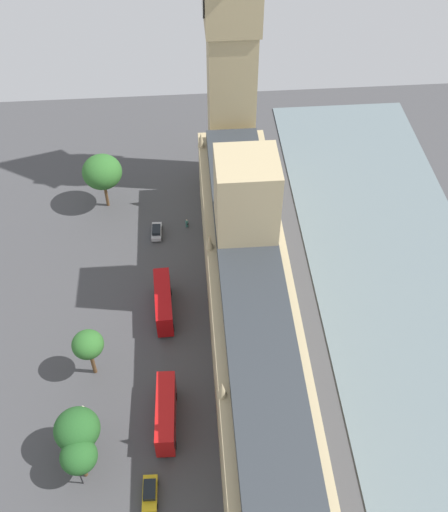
{
  "coord_description": "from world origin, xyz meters",
  "views": [
    {
      "loc": [
        5.88,
        48.41,
        77.0
      ],
      "look_at": [
        1.0,
        -15.43,
        8.47
      ],
      "focal_mm": 42.78,
      "sensor_mm": 36.0,
      "label": 1
    }
  ],
  "objects_px": {
    "car_silver_by_river_gate": "(157,231)",
    "street_lamp_slot_11": "(84,413)",
    "double_decker_bus_trailing": "(166,413)",
    "plane_tree_leading": "(88,345)",
    "double_decker_bus_kerbside": "(163,302)",
    "street_lamp_slot_10": "(77,469)",
    "car_yellow_cab_opposite_hall": "(150,493)",
    "clock_tower": "(232,32)",
    "pedestrian_far_end": "(187,223)",
    "plane_tree_midblock": "(79,456)",
    "plane_tree_corner": "(77,429)",
    "plane_tree_under_trees": "(102,172)",
    "parliament_building": "(253,326)"
  },
  "relations": [
    {
      "from": "plane_tree_corner",
      "to": "street_lamp_slot_11",
      "type": "bearing_deg",
      "value": -96.4
    },
    {
      "from": "pedestrian_far_end",
      "to": "street_lamp_slot_10",
      "type": "height_order",
      "value": "street_lamp_slot_10"
    },
    {
      "from": "double_decker_bus_kerbside",
      "to": "plane_tree_under_trees",
      "type": "relative_size",
      "value": 0.97
    },
    {
      "from": "double_decker_bus_kerbside",
      "to": "plane_tree_leading",
      "type": "distance_m",
      "value": 15.1
    },
    {
      "from": "plane_tree_midblock",
      "to": "plane_tree_under_trees",
      "type": "xyz_separation_m",
      "value": [
        -0.12,
        -52.05,
        2.6
      ]
    },
    {
      "from": "car_yellow_cab_opposite_hall",
      "to": "street_lamp_slot_11",
      "type": "relative_size",
      "value": 0.81
    },
    {
      "from": "double_decker_bus_trailing",
      "to": "street_lamp_slot_11",
      "type": "bearing_deg",
      "value": -178.01
    },
    {
      "from": "street_lamp_slot_10",
      "to": "car_silver_by_river_gate",
      "type": "bearing_deg",
      "value": -102.06
    },
    {
      "from": "double_decker_bus_kerbside",
      "to": "plane_tree_corner",
      "type": "height_order",
      "value": "plane_tree_corner"
    },
    {
      "from": "car_yellow_cab_opposite_hall",
      "to": "plane_tree_under_trees",
      "type": "distance_m",
      "value": 56.47
    },
    {
      "from": "street_lamp_slot_10",
      "to": "clock_tower",
      "type": "bearing_deg",
      "value": -111.99
    },
    {
      "from": "parliament_building",
      "to": "car_silver_by_river_gate",
      "type": "height_order",
      "value": "parliament_building"
    },
    {
      "from": "double_decker_bus_kerbside",
      "to": "car_yellow_cab_opposite_hall",
      "type": "relative_size",
      "value": 2.26
    },
    {
      "from": "street_lamp_slot_10",
      "to": "double_decker_bus_kerbside",
      "type": "bearing_deg",
      "value": -111.7
    },
    {
      "from": "pedestrian_far_end",
      "to": "plane_tree_corner",
      "type": "height_order",
      "value": "plane_tree_corner"
    },
    {
      "from": "double_decker_bus_kerbside",
      "to": "car_yellow_cab_opposite_hall",
      "type": "xyz_separation_m",
      "value": [
        2.08,
        29.17,
        -1.74
      ]
    },
    {
      "from": "double_decker_bus_kerbside",
      "to": "street_lamp_slot_10",
      "type": "distance_m",
      "value": 28.99
    },
    {
      "from": "clock_tower",
      "to": "pedestrian_far_end",
      "type": "relative_size",
      "value": 34.27
    },
    {
      "from": "clock_tower",
      "to": "double_decker_bus_trailing",
      "type": "relative_size",
      "value": 5.52
    },
    {
      "from": "plane_tree_midblock",
      "to": "plane_tree_under_trees",
      "type": "height_order",
      "value": "plane_tree_under_trees"
    },
    {
      "from": "double_decker_bus_trailing",
      "to": "pedestrian_far_end",
      "type": "bearing_deg",
      "value": 85.93
    },
    {
      "from": "plane_tree_under_trees",
      "to": "plane_tree_leading",
      "type": "bearing_deg",
      "value": 90.1
    },
    {
      "from": "plane_tree_leading",
      "to": "plane_tree_corner",
      "type": "distance_m",
      "value": 12.25
    },
    {
      "from": "plane_tree_leading",
      "to": "plane_tree_midblock",
      "type": "distance_m",
      "value": 15.62
    },
    {
      "from": "car_silver_by_river_gate",
      "to": "double_decker_bus_trailing",
      "type": "xyz_separation_m",
      "value": [
        -1.36,
        36.86,
        1.75
      ]
    },
    {
      "from": "car_silver_by_river_gate",
      "to": "plane_tree_leading",
      "type": "bearing_deg",
      "value": -106.12
    },
    {
      "from": "plane_tree_corner",
      "to": "car_silver_by_river_gate",
      "type": "bearing_deg",
      "value": -103.52
    },
    {
      "from": "car_yellow_cab_opposite_hall",
      "to": "clock_tower",
      "type": "bearing_deg",
      "value": -102.34
    },
    {
      "from": "pedestrian_far_end",
      "to": "plane_tree_under_trees",
      "type": "distance_m",
      "value": 17.64
    },
    {
      "from": "street_lamp_slot_10",
      "to": "plane_tree_corner",
      "type": "bearing_deg",
      "value": -88.39
    },
    {
      "from": "car_yellow_cab_opposite_hall",
      "to": "car_silver_by_river_gate",
      "type": "bearing_deg",
      "value": -89.46
    },
    {
      "from": "parliament_building",
      "to": "car_yellow_cab_opposite_hall",
      "type": "relative_size",
      "value": 16.96
    },
    {
      "from": "double_decker_bus_kerbside",
      "to": "street_lamp_slot_10",
      "type": "xyz_separation_m",
      "value": [
        10.7,
        26.9,
        1.57
      ]
    },
    {
      "from": "double_decker_bus_trailing",
      "to": "plane_tree_leading",
      "type": "distance_m",
      "value": 14.39
    },
    {
      "from": "pedestrian_far_end",
      "to": "plane_tree_corner",
      "type": "relative_size",
      "value": 0.2
    },
    {
      "from": "car_silver_by_river_gate",
      "to": "double_decker_bus_kerbside",
      "type": "relative_size",
      "value": 0.4
    },
    {
      "from": "car_silver_by_river_gate",
      "to": "plane_tree_leading",
      "type": "distance_m",
      "value": 29.91
    },
    {
      "from": "pedestrian_far_end",
      "to": "street_lamp_slot_11",
      "type": "height_order",
      "value": "street_lamp_slot_11"
    },
    {
      "from": "double_decker_bus_trailing",
      "to": "plane_tree_corner",
      "type": "xyz_separation_m",
      "value": [
        10.99,
        3.22,
        3.33
      ]
    },
    {
      "from": "double_decker_bus_trailing",
      "to": "pedestrian_far_end",
      "type": "relative_size",
      "value": 6.2
    },
    {
      "from": "car_silver_by_river_gate",
      "to": "street_lamp_slot_11",
      "type": "bearing_deg",
      "value": -102.24
    },
    {
      "from": "double_decker_bus_kerbside",
      "to": "plane_tree_leading",
      "type": "relative_size",
      "value": 1.2
    },
    {
      "from": "clock_tower",
      "to": "double_decker_bus_kerbside",
      "type": "height_order",
      "value": "clock_tower"
    },
    {
      "from": "clock_tower",
      "to": "street_lamp_slot_10",
      "type": "bearing_deg",
      "value": 68.01
    },
    {
      "from": "double_decker_bus_trailing",
      "to": "street_lamp_slot_11",
      "type": "relative_size",
      "value": 1.82
    },
    {
      "from": "plane_tree_midblock",
      "to": "clock_tower",
      "type": "bearing_deg",
      "value": -112.14
    },
    {
      "from": "plane_tree_leading",
      "to": "car_yellow_cab_opposite_hall",
      "type": "bearing_deg",
      "value": 113.37
    },
    {
      "from": "car_silver_by_river_gate",
      "to": "plane_tree_corner",
      "type": "bearing_deg",
      "value": -101.64
    },
    {
      "from": "clock_tower",
      "to": "plane_tree_midblock",
      "type": "height_order",
      "value": "clock_tower"
    },
    {
      "from": "car_yellow_cab_opposite_hall",
      "to": "plane_tree_corner",
      "type": "distance_m",
      "value": 12.14
    }
  ]
}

